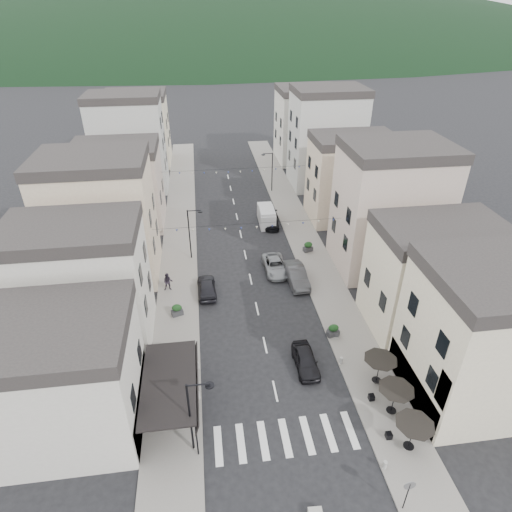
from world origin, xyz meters
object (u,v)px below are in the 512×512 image
at_px(parked_car_a, 306,360).
at_px(pedestrian_a, 184,353).
at_px(pedestrian_b, 168,282).
at_px(parked_car_b, 296,275).
at_px(parked_car_c, 275,266).
at_px(parked_car_e, 207,287).
at_px(delivery_van, 266,216).
at_px(parked_car_d, 272,221).

height_order(parked_car_a, pedestrian_a, pedestrian_a).
bearing_deg(pedestrian_b, pedestrian_a, -80.17).
distance_m(parked_car_b, parked_car_c, 2.95).
bearing_deg(parked_car_e, delivery_van, -121.72).
height_order(parked_car_e, pedestrian_a, pedestrian_a).
bearing_deg(pedestrian_b, delivery_van, 48.85).
relative_size(parked_car_a, parked_car_e, 0.95).
relative_size(parked_car_a, parked_car_b, 0.82).
xyz_separation_m(parked_car_b, parked_car_c, (-1.80, 2.33, -0.15)).
bearing_deg(parked_car_e, parked_car_b, -177.48).
relative_size(parked_car_c, pedestrian_a, 3.00).
bearing_deg(pedestrian_b, parked_car_b, -0.29).
bearing_deg(parked_car_e, parked_car_a, 121.98).
xyz_separation_m(parked_car_e, pedestrian_b, (-3.78, 0.92, 0.33)).
bearing_deg(pedestrian_a, delivery_van, 53.63).
relative_size(parked_car_d, parked_car_e, 1.00).
bearing_deg(parked_car_a, parked_car_d, 85.93).
height_order(parked_car_c, delivery_van, delivery_van).
distance_m(parked_car_a, pedestrian_a, 9.72).
relative_size(pedestrian_a, pedestrian_b, 0.86).
bearing_deg(parked_car_a, pedestrian_a, 168.38).
relative_size(delivery_van, pedestrian_a, 2.92).
bearing_deg(parked_car_d, parked_car_c, -89.90).
bearing_deg(pedestrian_a, parked_car_c, 39.41).
distance_m(parked_car_e, pedestrian_b, 3.91).
bearing_deg(parked_car_a, parked_car_b, 80.51).
xyz_separation_m(parked_car_c, parked_car_e, (-7.40, -3.04, 0.06)).
bearing_deg(delivery_van, parked_car_a, -90.30).
xyz_separation_m(parked_car_a, pedestrian_a, (-9.55, 1.83, 0.23)).
height_order(parked_car_a, parked_car_e, parked_car_e).
bearing_deg(parked_car_d, pedestrian_a, -107.89).
distance_m(parked_car_c, delivery_van, 11.36).
bearing_deg(parked_car_c, parked_car_e, -159.27).
xyz_separation_m(delivery_van, pedestrian_a, (-10.37, -23.54, -0.17)).
xyz_separation_m(parked_car_b, pedestrian_b, (-12.98, 0.21, 0.23)).
bearing_deg(pedestrian_a, pedestrian_b, 86.60).
relative_size(delivery_van, pedestrian_b, 2.52).
height_order(delivery_van, pedestrian_a, delivery_van).
xyz_separation_m(parked_car_c, pedestrian_b, (-11.18, -2.12, 0.39)).
bearing_deg(parked_car_b, pedestrian_b, 176.24).
xyz_separation_m(parked_car_d, delivery_van, (-0.61, 0.69, 0.48)).
distance_m(parked_car_a, parked_car_e, 13.27).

